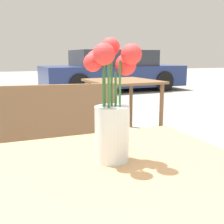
{
  "coord_description": "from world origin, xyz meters",
  "views": [
    {
      "loc": [
        -0.31,
        -0.69,
        1.05
      ],
      "look_at": [
        -0.02,
        0.1,
        0.88
      ],
      "focal_mm": 45.0,
      "sensor_mm": 36.0,
      "label": 1
    }
  ],
  "objects_px": {
    "table_front": "(129,206)",
    "table_back": "(122,88)",
    "flower_vase": "(112,113)",
    "parked_car": "(113,71)"
  },
  "relations": [
    {
      "from": "table_front",
      "to": "parked_car",
      "type": "relative_size",
      "value": 0.19
    },
    {
      "from": "flower_vase",
      "to": "table_front",
      "type": "bearing_deg",
      "value": -79.5
    },
    {
      "from": "table_front",
      "to": "parked_car",
      "type": "bearing_deg",
      "value": 69.49
    },
    {
      "from": "flower_vase",
      "to": "table_back",
      "type": "xyz_separation_m",
      "value": [
        1.11,
        2.54,
        -0.24
      ]
    },
    {
      "from": "table_front",
      "to": "table_back",
      "type": "height_order",
      "value": "table_back"
    },
    {
      "from": "parked_car",
      "to": "table_front",
      "type": "bearing_deg",
      "value": -110.51
    },
    {
      "from": "table_front",
      "to": "flower_vase",
      "type": "distance_m",
      "value": 0.28
    },
    {
      "from": "table_back",
      "to": "parked_car",
      "type": "xyz_separation_m",
      "value": [
        1.72,
        4.86,
        -0.05
      ]
    },
    {
      "from": "table_front",
      "to": "parked_car",
      "type": "xyz_separation_m",
      "value": [
        2.8,
        7.5,
        -0.03
      ]
    },
    {
      "from": "table_back",
      "to": "flower_vase",
      "type": "bearing_deg",
      "value": -113.48
    }
  ]
}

